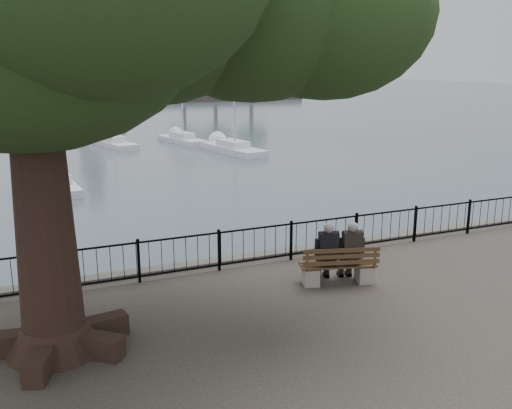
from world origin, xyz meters
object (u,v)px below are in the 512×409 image
person_left (327,255)px  bench (338,270)px  lion_monument (89,101)px  person_right (350,254)px

person_left → bench: bearing=-36.6°
lion_monument → person_right: bearing=-90.5°
person_left → lion_monument: lion_monument is taller
bench → person_right: size_ratio=1.25×
person_left → person_right: same height
bench → person_left: bearing=143.4°
person_left → lion_monument: size_ratio=0.17×
bench → person_left: (-0.23, 0.17, 0.36)m
lion_monument → bench: bearing=-90.8°
person_left → lion_monument: (0.96, 49.19, 0.52)m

